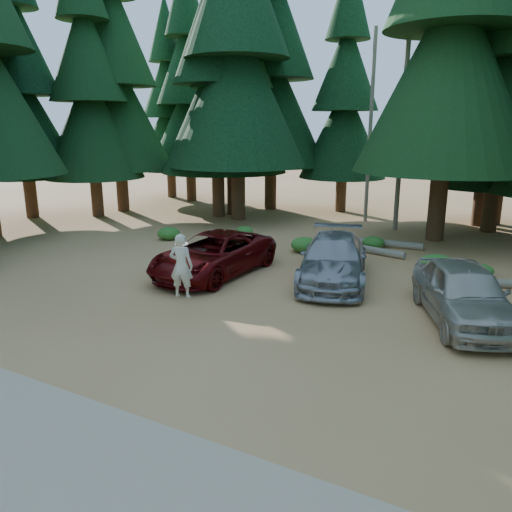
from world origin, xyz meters
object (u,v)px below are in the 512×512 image
(red_pickup, at_px, (214,254))
(silver_minivan_center, at_px, (334,259))
(frisbee_player, at_px, (181,266))
(log_left, at_px, (357,248))
(log_mid, at_px, (378,243))
(silver_minivan_right, at_px, (464,293))

(red_pickup, relative_size, silver_minivan_center, 1.00)
(frisbee_player, bearing_deg, log_left, -119.73)
(silver_minivan_center, height_order, log_left, silver_minivan_center)
(log_left, height_order, log_mid, log_mid)
(log_mid, bearing_deg, red_pickup, -123.21)
(silver_minivan_right, distance_m, log_mid, 8.70)
(silver_minivan_right, height_order, log_left, silver_minivan_right)
(red_pickup, xyz_separation_m, frisbee_player, (1.28, -3.58, 0.65))
(silver_minivan_right, distance_m, frisbee_player, 7.73)
(red_pickup, distance_m, silver_minivan_center, 4.21)
(frisbee_player, relative_size, log_mid, 0.48)
(silver_minivan_right, xyz_separation_m, log_mid, (-4.31, 7.52, -0.66))
(silver_minivan_center, distance_m, frisbee_player, 5.61)
(silver_minivan_right, xyz_separation_m, log_left, (-4.87, 6.21, -0.67))
(silver_minivan_center, bearing_deg, silver_minivan_right, -38.66)
(frisbee_player, bearing_deg, silver_minivan_right, -172.82)
(silver_minivan_center, height_order, log_mid, silver_minivan_center)
(frisbee_player, bearing_deg, log_mid, -120.97)
(silver_minivan_center, relative_size, frisbee_player, 2.91)
(silver_minivan_center, distance_m, silver_minivan_right, 4.67)
(silver_minivan_right, relative_size, frisbee_player, 2.62)
(red_pickup, relative_size, frisbee_player, 2.92)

